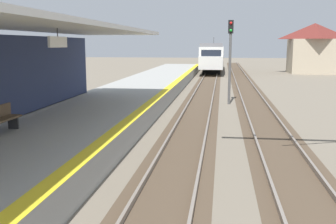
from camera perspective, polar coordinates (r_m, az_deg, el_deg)
station_platform at (r=18.88m, az=-9.98°, el=-0.45°), size 5.00×80.00×0.91m
track_pair_nearest_platform at (r=22.04m, az=4.24°, el=0.07°), size 2.34×120.00×0.16m
track_pair_middle at (r=22.10m, az=13.07°, el=-0.13°), size 2.34×120.00×0.16m
approaching_train at (r=55.78m, az=6.49°, el=8.09°), size 2.93×19.60×4.76m
rail_signal_post at (r=25.05m, az=8.96°, el=8.37°), size 0.32×0.34×5.20m
platform_bench at (r=13.94m, az=-22.93°, el=-0.83°), size 0.45×1.60×0.88m
distant_trackside_house at (r=54.97m, az=20.30°, el=8.74°), size 6.60×5.28×6.40m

